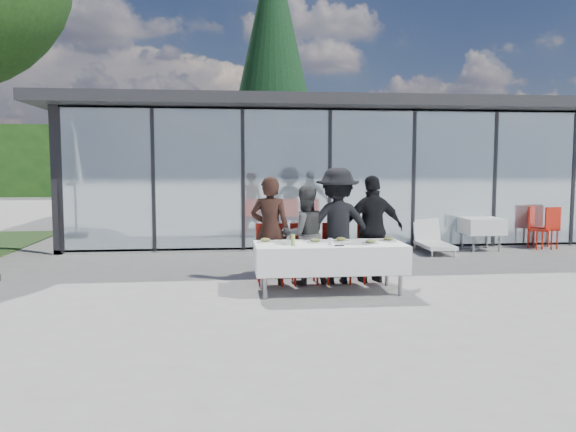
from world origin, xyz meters
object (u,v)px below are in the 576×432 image
object	(u,v)px
lounger	(432,240)
conifer_tree	(273,57)
plate_a	(265,241)
plate_extra	(371,242)
diner_a	(270,231)
diner_chair_d	(372,249)
plate_d	(388,240)
diner_chair_b	(304,250)
folded_eyeglasses	(339,245)
spare_chair_b	(549,226)
plate_b	(315,241)
diner_b	(305,235)
diner_c	(337,226)
diner_d	(373,229)
plate_c	(341,240)
spare_table_right	(481,226)
spare_chair_a	(536,225)
diner_chair_c	(336,250)
juice_bottle	(293,240)
diner_chair_a	(270,251)
dining_table	(329,257)

from	to	relation	value
lounger	conifer_tree	world-z (taller)	conifer_tree
plate_a	plate_extra	distance (m)	1.60
diner_a	diner_chair_d	xyz separation A→B (m)	(1.70, 0.07, -0.34)
plate_d	conifer_tree	distance (m)	14.03
diner_chair_d	diner_chair_b	bearing A→B (deg)	180.00
folded_eyeglasses	plate_extra	bearing A→B (deg)	16.50
diner_chair_d	spare_chair_b	bearing A→B (deg)	31.76
spare_chair_b	diner_a	bearing A→B (deg)	-154.68
lounger	plate_b	bearing A→B (deg)	-131.56
folded_eyeglasses	diner_chair_d	bearing A→B (deg)	54.04
diner_b	plate_a	bearing A→B (deg)	24.21
diner_c	diner_d	xyz separation A→B (m)	(0.59, 0.00, -0.06)
plate_extra	conifer_tree	world-z (taller)	conifer_tree
plate_c	lounger	xyz separation A→B (m)	(2.79, 3.51, -0.52)
diner_a	diner_c	world-z (taller)	diner_c
diner_chair_d	conifer_tree	distance (m)	13.55
plate_a	spare_table_right	xyz separation A→B (m)	(5.15, 3.60, -0.22)
spare_chair_a	spare_chair_b	size ratio (longest dim) A/B	1.00
diner_b	diner_chair_c	size ratio (longest dim) A/B	1.64
diner_a	juice_bottle	xyz separation A→B (m)	(0.27, -0.84, -0.04)
juice_bottle	folded_eyeglasses	distance (m)	0.68
diner_chair_b	spare_table_right	world-z (taller)	diner_chair_b
plate_a	plate_extra	size ratio (longest dim) A/B	1.00
diner_chair_c	plate_c	xyz separation A→B (m)	(-0.04, -0.55, 0.24)
diner_d	spare_chair_b	bearing A→B (deg)	-153.89
diner_chair_b	diner_c	xyz separation A→B (m)	(0.54, -0.07, 0.40)
diner_chair_b	diner_chair_a	bearing A→B (deg)	180.00
diner_chair_d	plate_d	world-z (taller)	diner_chair_d
diner_chair_d	plate_c	xyz separation A→B (m)	(-0.63, -0.55, 0.24)
plate_b	juice_bottle	distance (m)	0.46
diner_c	plate_d	size ratio (longest dim) A/B	7.15
diner_chair_c	spare_chair_a	xyz separation A→B (m)	(5.32, 3.17, 0.00)
plate_a	dining_table	bearing A→B (deg)	-12.57
diner_chair_a	plate_extra	size ratio (longest dim) A/B	3.70
folded_eyeglasses	diner_chair_a	bearing A→B (deg)	132.00
diner_d	plate_b	world-z (taller)	diner_d
folded_eyeglasses	conifer_tree	size ratio (longest dim) A/B	0.01
diner_d	plate_c	bearing A→B (deg)	30.88
diner_chair_c	spare_chair_a	size ratio (longest dim) A/B	1.00
spare_table_right	folded_eyeglasses	bearing A→B (deg)	-134.93
plate_b	plate_c	size ratio (longest dim) A/B	1.00
diner_chair_d	diner_a	bearing A→B (deg)	-177.48
plate_extra	spare_chair_a	xyz separation A→B (m)	(4.98, 4.06, -0.24)
dining_table	conifer_tree	xyz separation A→B (m)	(0.23, 13.14, 5.45)
diner_chair_c	diner_a	bearing A→B (deg)	-176.13
diner_chair_a	folded_eyeglasses	bearing A→B (deg)	-48.00
diner_chair_c	plate_extra	world-z (taller)	diner_chair_c
plate_c	spare_chair_a	xyz separation A→B (m)	(5.36, 3.72, -0.24)
spare_table_right	diner_chair_a	bearing A→B (deg)	-148.70
diner_chair_b	folded_eyeglasses	distance (m)	1.13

